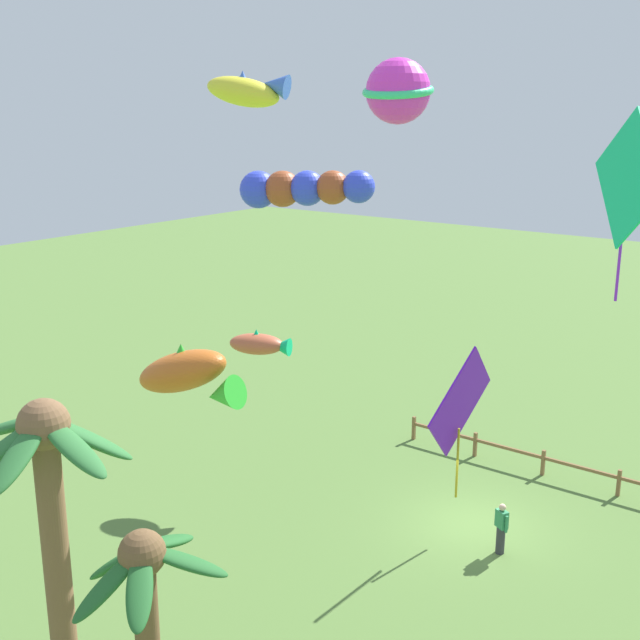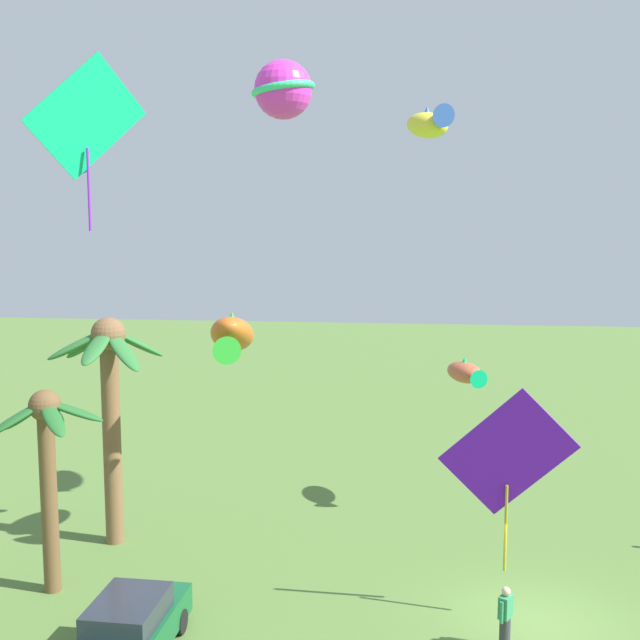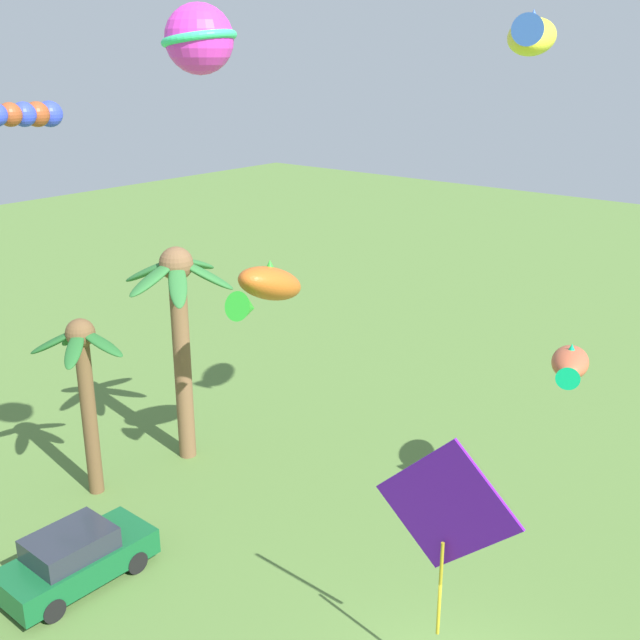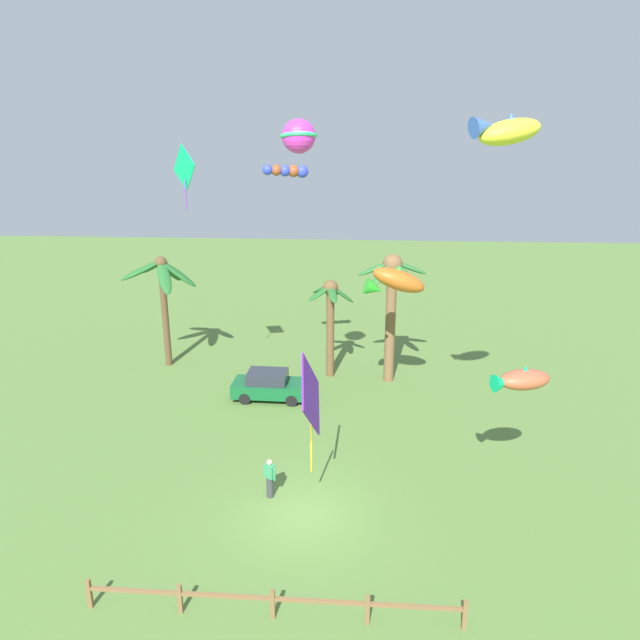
{
  "view_description": "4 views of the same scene",
  "coord_description": "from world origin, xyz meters",
  "px_view_note": "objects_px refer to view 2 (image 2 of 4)",
  "views": [
    {
      "loc": [
        -9.71,
        21.1,
        12.78
      ],
      "look_at": [
        2.19,
        5.22,
        7.49
      ],
      "focal_mm": 44.95,
      "sensor_mm": 36.0,
      "label": 1
    },
    {
      "loc": [
        -18.4,
        3.31,
        9.93
      ],
      "look_at": [
        0.89,
        5.63,
        7.54
      ],
      "focal_mm": 42.37,
      "sensor_mm": 36.0,
      "label": 2
    },
    {
      "loc": [
        -11.58,
        -5.7,
        12.85
      ],
      "look_at": [
        2.46,
        5.81,
        6.59
      ],
      "focal_mm": 43.62,
      "sensor_mm": 36.0,
      "label": 3
    },
    {
      "loc": [
        1.99,
        -17.72,
        12.97
      ],
      "look_at": [
        0.31,
        4.96,
        5.84
      ],
      "focal_mm": 32.38,
      "sensor_mm": 36.0,
      "label": 4
    }
  ],
  "objects_px": {
    "kite_diamond_3": "(86,119)",
    "kite_tube_6": "(73,157)",
    "kite_ball_1": "(283,90)",
    "palm_tree_2": "(47,450)",
    "kite_fish_2": "(232,336)",
    "kite_fish_5": "(429,123)",
    "palm_tree_1": "(109,383)",
    "kite_diamond_0": "(508,455)",
    "parked_car_0": "(130,628)",
    "kite_fish_4": "(466,373)",
    "spectator_0": "(505,619)"
  },
  "relations": [
    {
      "from": "kite_fish_2",
      "to": "kite_diamond_3",
      "type": "relative_size",
      "value": 1.08
    },
    {
      "from": "palm_tree_1",
      "to": "palm_tree_2",
      "type": "distance_m",
      "value": 3.55
    },
    {
      "from": "palm_tree_1",
      "to": "kite_fish_2",
      "type": "bearing_deg",
      "value": -90.82
    },
    {
      "from": "palm_tree_1",
      "to": "kite_tube_6",
      "type": "relative_size",
      "value": 3.29
    },
    {
      "from": "palm_tree_2",
      "to": "kite_tube_6",
      "type": "distance_m",
      "value": 8.06
    },
    {
      "from": "palm_tree_2",
      "to": "parked_car_0",
      "type": "relative_size",
      "value": 1.43
    },
    {
      "from": "kite_fish_2",
      "to": "kite_fish_4",
      "type": "distance_m",
      "value": 8.51
    },
    {
      "from": "kite_diamond_3",
      "to": "kite_fish_5",
      "type": "height_order",
      "value": "kite_fish_5"
    },
    {
      "from": "kite_diamond_3",
      "to": "kite_tube_6",
      "type": "distance_m",
      "value": 4.96
    },
    {
      "from": "palm_tree_1",
      "to": "kite_fish_5",
      "type": "distance_m",
      "value": 13.04
    },
    {
      "from": "palm_tree_2",
      "to": "kite_ball_1",
      "type": "xyz_separation_m",
      "value": [
        -0.93,
        -6.67,
        9.12
      ]
    },
    {
      "from": "spectator_0",
      "to": "kite_diamond_3",
      "type": "height_order",
      "value": "kite_diamond_3"
    },
    {
      "from": "palm_tree_1",
      "to": "kite_tube_6",
      "type": "distance_m",
      "value": 8.47
    },
    {
      "from": "kite_fish_2",
      "to": "kite_diamond_3",
      "type": "xyz_separation_m",
      "value": [
        -9.69,
        0.07,
        5.04
      ]
    },
    {
      "from": "kite_ball_1",
      "to": "kite_diamond_3",
      "type": "bearing_deg",
      "value": 156.51
    },
    {
      "from": "kite_diamond_0",
      "to": "kite_diamond_3",
      "type": "bearing_deg",
      "value": 129.29
    },
    {
      "from": "palm_tree_2",
      "to": "kite_tube_6",
      "type": "bearing_deg",
      "value": -135.27
    },
    {
      "from": "kite_fish_2",
      "to": "kite_tube_6",
      "type": "distance_m",
      "value": 7.55
    },
    {
      "from": "palm_tree_1",
      "to": "kite_tube_6",
      "type": "height_order",
      "value": "kite_tube_6"
    },
    {
      "from": "kite_fish_5",
      "to": "palm_tree_2",
      "type": "bearing_deg",
      "value": 122.11
    },
    {
      "from": "palm_tree_1",
      "to": "palm_tree_2",
      "type": "xyz_separation_m",
      "value": [
        -3.33,
        0.43,
        -1.16
      ]
    },
    {
      "from": "parked_car_0",
      "to": "kite_ball_1",
      "type": "bearing_deg",
      "value": -58.66
    },
    {
      "from": "kite_fish_2",
      "to": "parked_car_0",
      "type": "bearing_deg",
      "value": 170.97
    },
    {
      "from": "kite_diamond_0",
      "to": "kite_diamond_3",
      "type": "distance_m",
      "value": 12.59
    },
    {
      "from": "parked_car_0",
      "to": "kite_fish_4",
      "type": "xyz_separation_m",
      "value": [
        10.31,
        -8.25,
        4.2
      ]
    },
    {
      "from": "kite_ball_1",
      "to": "kite_diamond_3",
      "type": "relative_size",
      "value": 0.62
    },
    {
      "from": "palm_tree_1",
      "to": "kite_ball_1",
      "type": "xyz_separation_m",
      "value": [
        -4.26,
        -6.24,
        7.96
      ]
    },
    {
      "from": "spectator_0",
      "to": "kite_fish_2",
      "type": "xyz_separation_m",
      "value": [
        4.85,
        7.64,
        5.86
      ]
    },
    {
      "from": "palm_tree_1",
      "to": "kite_tube_6",
      "type": "bearing_deg",
      "value": -163.61
    },
    {
      "from": "kite_tube_6",
      "to": "parked_car_0",
      "type": "bearing_deg",
      "value": -124.21
    },
    {
      "from": "kite_fish_2",
      "to": "kite_fish_4",
      "type": "bearing_deg",
      "value": -60.59
    },
    {
      "from": "kite_diamond_0",
      "to": "kite_tube_6",
      "type": "bearing_deg",
      "value": 101.32
    },
    {
      "from": "palm_tree_2",
      "to": "parked_car_0",
      "type": "xyz_separation_m",
      "value": [
        -2.94,
        -3.36,
        -3.23
      ]
    },
    {
      "from": "palm_tree_2",
      "to": "kite_fish_4",
      "type": "distance_m",
      "value": 13.78
    },
    {
      "from": "palm_tree_2",
      "to": "spectator_0",
      "type": "height_order",
      "value": "palm_tree_2"
    },
    {
      "from": "kite_diamond_3",
      "to": "kite_tube_6",
      "type": "height_order",
      "value": "kite_diamond_3"
    },
    {
      "from": "palm_tree_2",
      "to": "spectator_0",
      "type": "distance_m",
      "value": 12.5
    },
    {
      "from": "kite_diamond_3",
      "to": "kite_fish_5",
      "type": "xyz_separation_m",
      "value": [
        12.8,
        -5.89,
        1.54
      ]
    },
    {
      "from": "kite_fish_2",
      "to": "kite_fish_4",
      "type": "relative_size",
      "value": 1.35
    },
    {
      "from": "spectator_0",
      "to": "kite_fish_2",
      "type": "bearing_deg",
      "value": 57.59
    },
    {
      "from": "kite_diamond_0",
      "to": "kite_ball_1",
      "type": "bearing_deg",
      "value": 99.76
    },
    {
      "from": "kite_diamond_3",
      "to": "kite_fish_4",
      "type": "xyz_separation_m",
      "value": [
        13.79,
        -7.33,
        -6.77
      ]
    },
    {
      "from": "parked_car_0",
      "to": "kite_fish_4",
      "type": "height_order",
      "value": "kite_fish_4"
    },
    {
      "from": "kite_diamond_0",
      "to": "kite_fish_2",
      "type": "bearing_deg",
      "value": 67.31
    },
    {
      "from": "spectator_0",
      "to": "kite_tube_6",
      "type": "height_order",
      "value": "kite_tube_6"
    },
    {
      "from": "kite_fish_2",
      "to": "kite_fish_4",
      "type": "height_order",
      "value": "kite_fish_2"
    },
    {
      "from": "kite_ball_1",
      "to": "kite_diamond_3",
      "type": "height_order",
      "value": "kite_ball_1"
    },
    {
      "from": "kite_diamond_0",
      "to": "kite_tube_6",
      "type": "relative_size",
      "value": 2.19
    },
    {
      "from": "spectator_0",
      "to": "kite_tube_6",
      "type": "bearing_deg",
      "value": 92.53
    },
    {
      "from": "palm_tree_1",
      "to": "kite_ball_1",
      "type": "distance_m",
      "value": 10.97
    }
  ]
}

